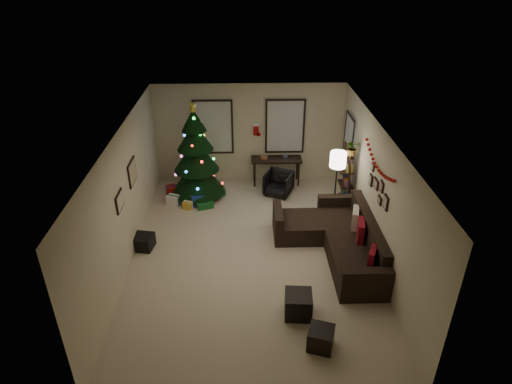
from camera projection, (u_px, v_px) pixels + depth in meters
floor at (252, 253)px, 9.39m from camera, size 7.00×7.00×0.00m
ceiling at (251, 134)px, 8.09m from camera, size 7.00×7.00×0.00m
wall_back at (249, 133)px, 11.81m from camera, size 5.00×0.00×5.00m
wall_front at (257, 332)px, 5.68m from camera, size 5.00×0.00×5.00m
wall_left at (125, 200)px, 8.68m from camera, size 0.00×7.00×7.00m
wall_right at (377, 196)px, 8.81m from camera, size 0.00×7.00×7.00m
window_back_left at (213, 127)px, 11.66m from camera, size 1.05×0.06×1.50m
window_back_right at (285, 126)px, 11.71m from camera, size 1.05×0.06×1.50m
window_right_wall at (349, 141)px, 10.97m from camera, size 0.06×0.90×1.30m
christmas_tree at (196, 159)px, 11.08m from camera, size 1.38×1.38×2.57m
presents at (195, 198)px, 11.26m from camera, size 1.50×1.01×0.30m
sofa at (338, 239)px, 9.33m from camera, size 2.00×2.90×0.90m
pillow_red_a at (372, 258)px, 8.20m from camera, size 0.26×0.41×0.40m
pillow_red_b at (360, 231)px, 8.98m from camera, size 0.21×0.47×0.45m
pillow_cream at (355, 219)px, 9.42m from camera, size 0.24×0.46×0.44m
ottoman_near at (298, 304)px, 7.72m from camera, size 0.50×0.50×0.44m
ottoman_far at (321, 338)px, 7.09m from camera, size 0.50×0.50×0.37m
desk at (276, 161)px, 11.92m from camera, size 1.35×0.48×0.73m
desk_chair at (279, 183)px, 11.51m from camera, size 0.79×0.77×0.63m
bookshelf at (346, 180)px, 10.56m from camera, size 0.30×0.51×1.72m
potted_plant at (353, 145)px, 9.91m from camera, size 0.47×0.42×0.49m
floor_lamp at (338, 164)px, 9.87m from camera, size 0.37×0.37×1.74m
art_map at (132, 172)px, 9.19m from camera, size 0.04×0.60×0.50m
art_abstract at (120, 201)px, 8.24m from camera, size 0.04×0.45×0.35m
gallery at (378, 188)px, 8.63m from camera, size 0.03×1.25×0.54m
garland at (378, 163)px, 8.51m from camera, size 0.08×1.90×0.30m
stocking_left at (244, 130)px, 11.88m from camera, size 0.20×0.05×0.36m
stocking_right at (256, 129)px, 11.72m from camera, size 0.20×0.05×0.36m
storage_bin at (139, 241)px, 9.50m from camera, size 0.68×0.51×0.31m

